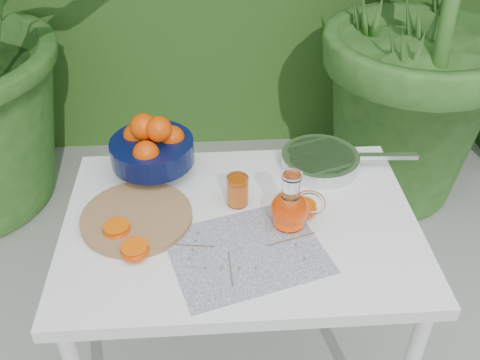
{
  "coord_description": "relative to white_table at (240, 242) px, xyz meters",
  "views": [
    {
      "loc": [
        0.02,
        -1.1,
        1.76
      ],
      "look_at": [
        0.09,
        0.05,
        0.88
      ],
      "focal_mm": 40.0,
      "sensor_mm": 36.0,
      "label": 1
    }
  ],
  "objects": [
    {
      "name": "saute_pan",
      "position": [
        0.28,
        0.25,
        0.11
      ],
      "size": [
        0.44,
        0.26,
        0.05
      ],
      "color": "silver",
      "rests_on": "white_table"
    },
    {
      "name": "white_table",
      "position": [
        0.0,
        0.0,
        0.0
      ],
      "size": [
        1.0,
        0.7,
        0.75
      ],
      "color": "white",
      "rests_on": "ground"
    },
    {
      "name": "juice_pitcher",
      "position": [
        0.14,
        -0.03,
        0.15
      ],
      "size": [
        0.16,
        0.13,
        0.17
      ],
      "color": "white",
      "rests_on": "white_table"
    },
    {
      "name": "juice_tumbler",
      "position": [
        -0.0,
        0.08,
        0.13
      ],
      "size": [
        0.07,
        0.07,
        0.09
      ],
      "color": "white",
      "rests_on": "white_table"
    },
    {
      "name": "thyme_sprigs",
      "position": [
        -0.01,
        -0.12,
        0.09
      ],
      "size": [
        0.39,
        0.24,
        0.01
      ],
      "color": "brown",
      "rests_on": "white_table"
    },
    {
      "name": "orange_halves",
      "position": [
        -0.15,
        -0.05,
        0.1
      ],
      "size": [
        0.62,
        0.24,
        0.04
      ],
      "color": "#E83402",
      "rests_on": "white_table"
    },
    {
      "name": "fruit_bowl",
      "position": [
        -0.26,
        0.26,
        0.18
      ],
      "size": [
        0.3,
        0.3,
        0.2
      ],
      "color": "black",
      "rests_on": "white_table"
    },
    {
      "name": "cutting_board",
      "position": [
        -0.29,
        0.02,
        0.09
      ],
      "size": [
        0.41,
        0.41,
        0.02
      ],
      "primitive_type": "cylinder",
      "rotation": [
        0.0,
        0.0,
        -0.41
      ],
      "color": "olive",
      "rests_on": "white_table"
    },
    {
      "name": "placemat",
      "position": [
        0.01,
        -0.12,
        0.08
      ],
      "size": [
        0.46,
        0.4,
        0.0
      ],
      "primitive_type": "cube",
      "rotation": [
        0.0,
        0.0,
        0.29
      ],
      "color": "#0C1A45",
      "rests_on": "white_table"
    }
  ]
}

